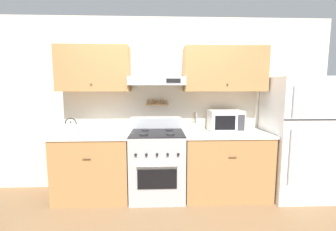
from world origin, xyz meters
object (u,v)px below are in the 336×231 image
refrigerator (296,137)px  utensil_crock (194,127)px  stove_range (157,164)px  tea_kettle (71,127)px  microwave (225,121)px

refrigerator → utensil_crock: size_ratio=5.89×
refrigerator → stove_range: bearing=179.2°
utensil_crock → stove_range: bearing=-172.0°
refrigerator → tea_kettle: 3.16m
tea_kettle → microwave: size_ratio=0.53×
stove_range → utensil_crock: utensil_crock is taller
tea_kettle → utensil_crock: utensil_crock is taller
stove_range → microwave: 1.15m
refrigerator → utensil_crock: 1.44m
refrigerator → microwave: size_ratio=3.63×
refrigerator → microwave: refrigerator is taller
refrigerator → tea_kettle: refrigerator is taller
stove_range → microwave: microwave is taller
stove_range → microwave: bearing=5.4°
refrigerator → microwave: 1.01m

